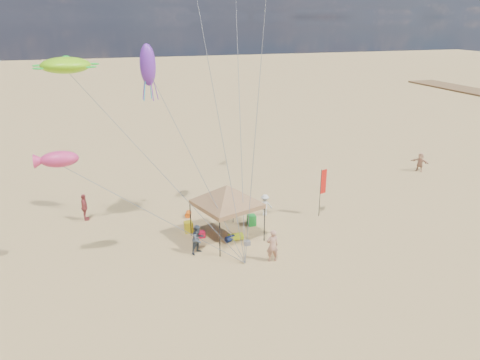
{
  "coord_description": "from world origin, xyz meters",
  "views": [
    {
      "loc": [
        -7.37,
        -20.15,
        12.8
      ],
      "look_at": [
        0.0,
        3.0,
        4.0
      ],
      "focal_mm": 33.74,
      "sensor_mm": 36.0,
      "label": 1
    }
  ],
  "objects_px": {
    "chair_green": "(252,220)",
    "beach_cart": "(236,237)",
    "person_far_a": "(84,207)",
    "canopy_tent": "(227,187)",
    "person_far_c": "(420,162)",
    "chair_yellow": "(189,227)",
    "feather_flag": "(323,185)",
    "cooler_blue": "(242,211)",
    "person_near_c": "(265,205)",
    "cooler_red": "(200,235)",
    "person_near_a": "(272,246)",
    "person_near_b": "(198,239)"
  },
  "relations": [
    {
      "from": "chair_green",
      "to": "beach_cart",
      "type": "height_order",
      "value": "chair_green"
    },
    {
      "from": "chair_green",
      "to": "person_far_a",
      "type": "bearing_deg",
      "value": 158.26
    },
    {
      "from": "canopy_tent",
      "to": "person_far_c",
      "type": "xyz_separation_m",
      "value": [
        19.69,
        7.18,
        -2.51
      ]
    },
    {
      "from": "chair_yellow",
      "to": "beach_cart",
      "type": "xyz_separation_m",
      "value": [
        2.56,
        -1.89,
        -0.15
      ]
    },
    {
      "from": "chair_green",
      "to": "chair_yellow",
      "type": "height_order",
      "value": "same"
    },
    {
      "from": "chair_green",
      "to": "feather_flag",
      "type": "bearing_deg",
      "value": 0.08
    },
    {
      "from": "cooler_blue",
      "to": "chair_green",
      "type": "relative_size",
      "value": 0.77
    },
    {
      "from": "cooler_blue",
      "to": "person_near_c",
      "type": "relative_size",
      "value": 0.35
    },
    {
      "from": "chair_yellow",
      "to": "person_far_a",
      "type": "distance_m",
      "value": 7.33
    },
    {
      "from": "feather_flag",
      "to": "person_near_c",
      "type": "distance_m",
      "value": 4.1
    },
    {
      "from": "person_near_c",
      "to": "chair_green",
      "type": "bearing_deg",
      "value": 59.56
    },
    {
      "from": "chair_green",
      "to": "person_far_a",
      "type": "relative_size",
      "value": 0.38
    },
    {
      "from": "feather_flag",
      "to": "chair_green",
      "type": "xyz_separation_m",
      "value": [
        -5.01,
        -0.01,
        -1.88
      ]
    },
    {
      "from": "canopy_tent",
      "to": "person_far_a",
      "type": "height_order",
      "value": "canopy_tent"
    },
    {
      "from": "chair_yellow",
      "to": "person_near_c",
      "type": "relative_size",
      "value": 0.46
    },
    {
      "from": "cooler_red",
      "to": "chair_green",
      "type": "height_order",
      "value": "chair_green"
    },
    {
      "from": "cooler_red",
      "to": "person_near_a",
      "type": "distance_m",
      "value": 5.14
    },
    {
      "from": "person_near_a",
      "to": "person_far_a",
      "type": "distance_m",
      "value": 13.26
    },
    {
      "from": "cooler_blue",
      "to": "beach_cart",
      "type": "relative_size",
      "value": 0.6
    },
    {
      "from": "canopy_tent",
      "to": "person_near_c",
      "type": "distance_m",
      "value": 4.93
    },
    {
      "from": "person_near_a",
      "to": "person_near_c",
      "type": "height_order",
      "value": "person_near_a"
    },
    {
      "from": "chair_green",
      "to": "chair_yellow",
      "type": "bearing_deg",
      "value": 176.65
    },
    {
      "from": "feather_flag",
      "to": "person_far_a",
      "type": "bearing_deg",
      "value": 164.99
    },
    {
      "from": "cooler_blue",
      "to": "person_near_c",
      "type": "height_order",
      "value": "person_near_c"
    },
    {
      "from": "person_far_c",
      "to": "canopy_tent",
      "type": "bearing_deg",
      "value": -103.07
    },
    {
      "from": "feather_flag",
      "to": "person_near_b",
      "type": "bearing_deg",
      "value": -164.32
    },
    {
      "from": "beach_cart",
      "to": "person_near_a",
      "type": "bearing_deg",
      "value": -69.26
    },
    {
      "from": "beach_cart",
      "to": "cooler_blue",
      "type": "bearing_deg",
      "value": 66.97
    },
    {
      "from": "cooler_red",
      "to": "chair_yellow",
      "type": "xyz_separation_m",
      "value": [
        -0.55,
        0.95,
        0.16
      ]
    },
    {
      "from": "person_near_a",
      "to": "beach_cart",
      "type": "bearing_deg",
      "value": -65.3
    },
    {
      "from": "canopy_tent",
      "to": "cooler_red",
      "type": "relative_size",
      "value": 11.44
    },
    {
      "from": "person_far_c",
      "to": "chair_green",
      "type": "bearing_deg",
      "value": -104.67
    },
    {
      "from": "feather_flag",
      "to": "person_near_c",
      "type": "height_order",
      "value": "feather_flag"
    },
    {
      "from": "cooler_blue",
      "to": "person_far_a",
      "type": "bearing_deg",
      "value": 168.23
    },
    {
      "from": "canopy_tent",
      "to": "person_near_b",
      "type": "height_order",
      "value": "canopy_tent"
    },
    {
      "from": "person_far_a",
      "to": "cooler_blue",
      "type": "bearing_deg",
      "value": -104.71
    },
    {
      "from": "chair_green",
      "to": "person_near_b",
      "type": "height_order",
      "value": "person_near_b"
    },
    {
      "from": "cooler_red",
      "to": "person_near_b",
      "type": "distance_m",
      "value": 2.04
    },
    {
      "from": "canopy_tent",
      "to": "person_near_c",
      "type": "relative_size",
      "value": 4.06
    },
    {
      "from": "chair_green",
      "to": "person_far_a",
      "type": "height_order",
      "value": "person_far_a"
    },
    {
      "from": "person_near_a",
      "to": "person_far_c",
      "type": "relative_size",
      "value": 1.14
    },
    {
      "from": "cooler_blue",
      "to": "cooler_red",
      "type": "bearing_deg",
      "value": -142.92
    },
    {
      "from": "person_near_b",
      "to": "person_near_c",
      "type": "relative_size",
      "value": 1.15
    },
    {
      "from": "person_near_c",
      "to": "person_far_a",
      "type": "distance_m",
      "value": 12.05
    },
    {
      "from": "feather_flag",
      "to": "person_near_c",
      "type": "xyz_separation_m",
      "value": [
        -3.65,
        1.18,
        -1.47
      ]
    },
    {
      "from": "cooler_red",
      "to": "beach_cart",
      "type": "distance_m",
      "value": 2.22
    },
    {
      "from": "person_near_a",
      "to": "person_near_b",
      "type": "xyz_separation_m",
      "value": [
        -3.71,
        2.14,
        -0.08
      ]
    },
    {
      "from": "chair_yellow",
      "to": "chair_green",
      "type": "bearing_deg",
      "value": -3.35
    },
    {
      "from": "cooler_red",
      "to": "person_near_c",
      "type": "distance_m",
      "value": 5.32
    },
    {
      "from": "chair_yellow",
      "to": "person_near_c",
      "type": "distance_m",
      "value": 5.58
    }
  ]
}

